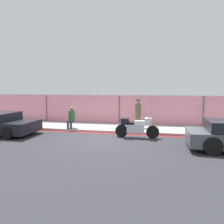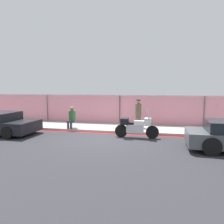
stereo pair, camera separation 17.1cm
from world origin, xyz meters
TOP-DOWN VIEW (x-y plane):
  - ground_plane at (0.00, 0.00)m, footprint 120.00×120.00m
  - sidewalk at (0.00, 2.58)m, footprint 38.96×2.68m
  - curb_paint_stripe at (0.00, 1.15)m, footprint 38.96×0.18m
  - storefront_fence at (0.00, 4.01)m, footprint 37.01×0.17m
  - motorcycle at (1.47, 0.50)m, footprint 2.18×0.50m
  - officer_standing at (1.34, 2.80)m, footprint 0.36×0.36m
  - person_seated_on_curb at (-2.45, 1.68)m, footprint 0.41×0.66m

SIDE VIEW (x-z plane):
  - ground_plane at x=0.00m, z-range 0.00..0.00m
  - curb_paint_stripe at x=0.00m, z-range 0.00..0.01m
  - sidewalk at x=0.00m, z-range 0.00..0.13m
  - motorcycle at x=1.47m, z-range -0.14..1.28m
  - person_seated_on_curb at x=-2.45m, z-range 0.19..1.44m
  - officer_standing at x=1.34m, z-range 0.15..1.79m
  - storefront_fence at x=0.00m, z-range 0.00..1.97m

